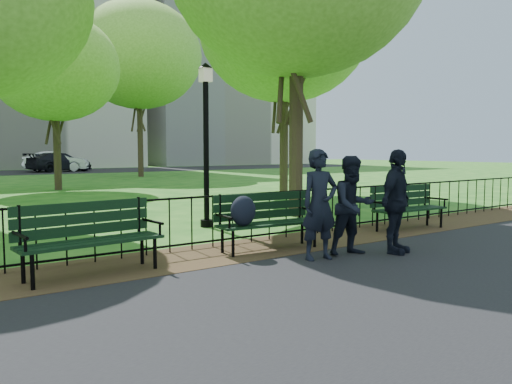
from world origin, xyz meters
TOP-DOWN VIEW (x-y plane):
  - ground at (0.00, 0.00)m, footprint 120.00×120.00m
  - dirt_strip at (0.00, 1.50)m, footprint 60.00×1.60m
  - iron_fence at (0.00, 2.00)m, footprint 24.06×0.06m
  - apartment_east at (26.00, 48.00)m, footprint 20.00×15.00m
  - park_bench_main at (-1.03, 1.26)m, footprint 1.84×0.71m
  - park_bench_left_a at (-3.69, 1.33)m, footprint 1.90×0.74m
  - park_bench_right_a at (2.86, 1.32)m, footprint 1.79×0.64m
  - lamppost at (-0.32, 4.08)m, footprint 0.31×0.31m
  - tree_mid_e at (6.02, 9.35)m, footprint 6.28×6.28m
  - tree_far_c at (-0.37, 16.32)m, footprint 5.20×5.20m
  - tree_far_e at (6.53, 24.20)m, footprint 7.68×7.68m
  - person_left at (-0.57, 0.25)m, footprint 0.66×0.49m
  - person_mid at (0.08, 0.19)m, footprint 0.81×0.52m
  - person_right at (0.73, -0.12)m, footprint 1.05×0.69m
  - sedan_silver at (4.16, 34.93)m, footprint 4.96×3.36m
  - sedan_dark at (4.29, 34.57)m, footprint 5.39×3.54m

SIDE VIEW (x-z plane):
  - ground at x=0.00m, z-range 0.00..0.00m
  - dirt_strip at x=0.00m, z-range 0.01..0.02m
  - iron_fence at x=0.00m, z-range 0.00..1.00m
  - park_bench_right_a at x=2.86m, z-range 0.07..1.07m
  - park_bench_left_a at x=-3.69m, z-range 0.08..1.13m
  - park_bench_main at x=-1.03m, z-range 0.13..1.16m
  - sedan_dark at x=4.29m, z-range 0.01..1.46m
  - sedan_silver at x=4.16m, z-range 0.01..1.56m
  - person_mid at x=0.08m, z-range 0.01..1.57m
  - person_right at x=0.73m, z-range 0.01..1.67m
  - person_left at x=-0.57m, z-range 0.01..1.67m
  - lamppost at x=-0.32m, z-range 0.16..3.65m
  - tree_far_c at x=-0.37m, z-range 1.41..8.66m
  - tree_mid_e at x=6.02m, z-range 1.70..10.44m
  - tree_far_e at x=6.53m, z-range 2.08..12.79m
  - apartment_east at x=26.00m, z-range 0.00..24.00m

